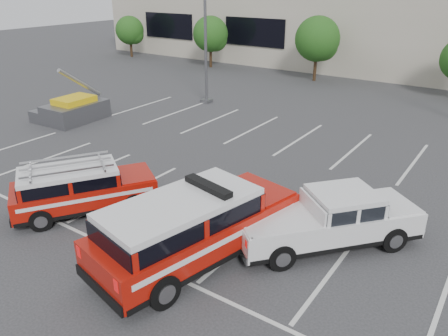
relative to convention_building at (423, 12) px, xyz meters
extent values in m
plane|color=#2E2E31|center=(-0.18, -31.86, -4.72)|extent=(120.00, 120.00, 0.00)
cube|color=silver|center=(-0.18, -27.36, -4.71)|extent=(23.00, 15.00, 0.01)
cube|color=beige|center=(-0.18, 0.14, -0.72)|extent=(60.00, 15.00, 8.00)
cylinder|color=#3F2B19|center=(-25.18, -9.86, -3.96)|extent=(0.24, 0.24, 1.51)
sphere|color=#1A5215|center=(-25.18, -9.86, -2.11)|extent=(2.77, 2.77, 2.77)
sphere|color=#1A5215|center=(-24.78, -9.66, -2.53)|extent=(1.85, 1.85, 1.85)
cylinder|color=#3F2B19|center=(-15.18, -9.86, -3.88)|extent=(0.24, 0.24, 1.67)
sphere|color=#1A5215|center=(-15.18, -9.86, -1.84)|extent=(3.07, 3.07, 3.07)
sphere|color=#1A5215|center=(-14.78, -9.66, -2.30)|extent=(2.05, 2.05, 2.05)
cylinder|color=#3F2B19|center=(-5.18, -9.86, -3.80)|extent=(0.24, 0.24, 1.84)
sphere|color=#1A5215|center=(-5.18, -9.86, -1.56)|extent=(3.37, 3.37, 3.37)
sphere|color=#1A5215|center=(-4.78, -9.66, -2.07)|extent=(2.24, 2.24, 2.24)
cube|color=#59595E|center=(-8.18, -19.86, -4.62)|extent=(0.60, 0.60, 0.20)
cylinder|color=#59595E|center=(-8.18, -19.86, 0.28)|extent=(0.18, 0.18, 10.00)
cube|color=#A41107|center=(1.79, -33.57, -3.87)|extent=(3.50, 6.50, 0.94)
cube|color=black|center=(1.67, -34.12, -3.15)|extent=(2.95, 4.71, 0.49)
cube|color=silver|center=(1.67, -34.12, -2.81)|extent=(2.88, 4.62, 0.18)
cube|color=black|center=(1.87, -33.18, -2.63)|extent=(1.69, 0.66, 0.17)
cube|color=silver|center=(4.50, -30.92, -4.01)|extent=(4.94, 5.32, 0.78)
cube|color=black|center=(4.81, -30.55, -3.41)|extent=(2.55, 2.57, 0.41)
cube|color=silver|center=(4.81, -30.55, -3.13)|extent=(2.49, 2.51, 0.15)
cube|color=#A41107|center=(-3.03, -33.60, -4.03)|extent=(4.02, 4.84, 0.76)
cube|color=black|center=(-3.28, -33.98, -3.46)|extent=(3.11, 3.55, 0.40)
cube|color=silver|center=(-3.28, -33.98, -3.18)|extent=(3.05, 3.48, 0.14)
cube|color=#A5A5A8|center=(-3.28, -33.98, -2.93)|extent=(2.99, 3.32, 0.05)
cube|color=#59595E|center=(-11.82, -27.15, -4.21)|extent=(2.17, 3.41, 1.01)
cube|color=yellow|center=(-11.82, -27.15, -3.57)|extent=(1.56, 2.09, 0.37)
cylinder|color=#A5A5A8|center=(-11.85, -26.59, -2.69)|extent=(0.34, 2.70, 1.98)
cube|color=#59595E|center=(-13.25, -28.32, -4.40)|extent=(0.97, 1.15, 0.65)
camera|label=1|loc=(8.36, -41.79, 2.60)|focal=35.00mm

